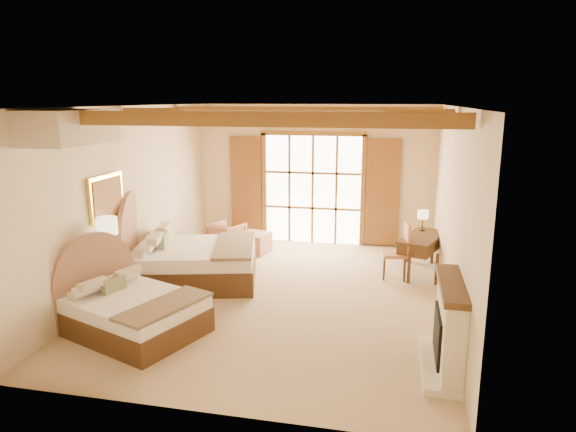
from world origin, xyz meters
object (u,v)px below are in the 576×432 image
(armchair, at_px, (226,236))
(nightstand, at_px, (119,289))
(desk, at_px, (422,253))
(bed_far, at_px, (184,258))
(bed_near, at_px, (126,309))

(armchair, bearing_deg, nightstand, 102.46)
(nightstand, bearing_deg, desk, 22.48)
(nightstand, distance_m, desk, 5.60)
(bed_far, relative_size, nightstand, 4.33)
(bed_near, xyz_separation_m, desk, (4.28, 3.60, 0.03))
(nightstand, relative_size, desk, 0.41)
(bed_far, distance_m, desk, 4.54)
(armchair, bearing_deg, bed_far, 110.49)
(bed_near, height_order, bed_far, bed_far)
(bed_far, bearing_deg, desk, 4.26)
(bed_far, height_order, armchair, bed_far)
(bed_near, distance_m, armchair, 4.27)
(bed_far, bearing_deg, bed_near, -103.27)
(armchair, distance_m, desk, 4.26)
(bed_near, bearing_deg, desk, 61.09)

